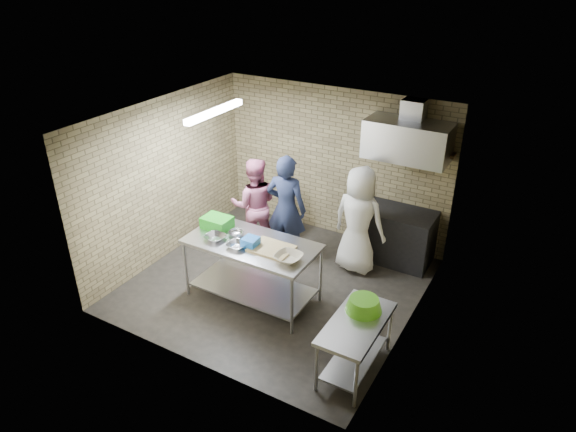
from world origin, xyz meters
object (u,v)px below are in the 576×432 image
object	(u,v)px
woman_white	(359,220)
stove	(396,236)
woman_pink	(254,205)
prep_table	(253,270)
blue_tub	(250,242)
bottle_green	(439,147)
man_navy	(286,209)
green_basin	(364,304)
side_counter	(355,346)
green_crate	(217,222)

from	to	relation	value
woman_white	stove	bearing A→B (deg)	-123.12
woman_pink	prep_table	bearing A→B (deg)	89.60
blue_tub	bottle_green	bearing A→B (deg)	52.62
prep_table	woman_white	xyz separation A→B (m)	(1.02, 1.52, 0.41)
blue_tub	woman_white	world-z (taller)	woman_white
blue_tub	man_navy	size ratio (longest dim) A/B	0.11
blue_tub	green_basin	bearing A→B (deg)	-8.82
man_navy	woman_white	bearing A→B (deg)	-172.80
side_counter	blue_tub	size ratio (longest dim) A/B	5.62
stove	woman_pink	world-z (taller)	woman_pink
woman_white	prep_table	bearing A→B (deg)	60.40
stove	blue_tub	xyz separation A→B (m)	(-1.42, -2.21, 0.58)
green_crate	bottle_green	size ratio (longest dim) A/B	2.85
stove	bottle_green	size ratio (longest dim) A/B	8.00
prep_table	stove	world-z (taller)	prep_table
man_navy	woman_pink	world-z (taller)	man_navy
blue_tub	stove	bearing A→B (deg)	57.24
green_crate	prep_table	bearing A→B (deg)	-9.73
bottle_green	stove	bearing A→B (deg)	-151.93
stove	bottle_green	world-z (taller)	bottle_green
bottle_green	man_navy	xyz separation A→B (m)	(-2.05, -1.13, -1.08)
stove	man_navy	bearing A→B (deg)	-150.91
side_counter	woman_white	xyz separation A→B (m)	(-0.90, 2.16, 0.52)
bottle_green	woman_white	distance (m)	1.66
stove	woman_white	world-z (taller)	woman_white
green_basin	woman_white	xyz separation A→B (m)	(-0.88, 1.91, 0.06)
stove	green_crate	xyz separation A→B (m)	(-2.17, -1.99, 0.60)
side_counter	green_basin	xyz separation A→B (m)	(-0.02, 0.25, 0.46)
bottle_green	woman_white	bearing A→B (deg)	-137.36
side_counter	woman_white	size ratio (longest dim) A/B	0.67
prep_table	blue_tub	distance (m)	0.56
side_counter	woman_white	distance (m)	2.40
prep_table	blue_tub	size ratio (longest dim) A/B	9.00
green_crate	man_navy	world-z (taller)	man_navy
bottle_green	woman_pink	size ratio (longest dim) A/B	0.09
stove	woman_white	size ratio (longest dim) A/B	0.67
bottle_green	woman_white	world-z (taller)	bottle_green
prep_table	stove	xyz separation A→B (m)	(1.47, 2.11, -0.03)
prep_table	green_basin	world-z (taller)	prep_table
side_counter	man_navy	size ratio (longest dim) A/B	0.64
green_basin	bottle_green	bearing A→B (deg)	89.58
woman_white	man_navy	bearing A→B (deg)	18.99
stove	green_basin	xyz separation A→B (m)	(0.43, -2.50, 0.38)
green_basin	woman_pink	world-z (taller)	woman_pink
stove	bottle_green	xyz separation A→B (m)	(0.45, 0.24, 1.57)
stove	blue_tub	size ratio (longest dim) A/B	5.62
stove	green_basin	world-z (taller)	green_basin
stove	green_crate	distance (m)	3.01
prep_table	woman_pink	bearing A→B (deg)	121.72
woman_pink	stove	bearing A→B (deg)	168.72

